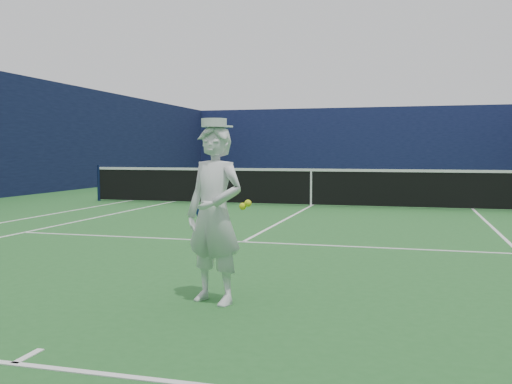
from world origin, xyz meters
The scene contains 5 objects.
ground centered at (0.00, 0.00, 0.00)m, with size 80.00×80.00×0.00m, color #256128.
court_markings centered at (0.00, 0.00, 0.00)m, with size 11.03×23.83×0.01m.
windscreen_fence centered at (0.00, 0.00, 2.00)m, with size 20.12×36.12×4.00m.
tennis_net centered at (0.00, 0.00, 0.55)m, with size 12.88×0.09×1.07m.
tennis_player centered at (0.79, -10.00, 0.86)m, with size 0.72×0.66×1.76m.
Camera 1 is at (2.60, -15.11, 1.45)m, focal length 40.00 mm.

